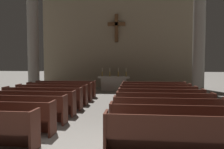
{
  "coord_description": "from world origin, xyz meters",
  "views": [
    {
      "loc": [
        1.43,
        -4.6,
        2.03
      ],
      "look_at": [
        0.0,
        9.11,
        1.22
      ],
      "focal_mm": 34.5,
      "sensor_mm": 36.0,
      "label": 1
    }
  ],
  "objects_px": {
    "pew_left_row_4": "(31,103)",
    "pew_right_row_2": "(175,122)",
    "pew_left_row_3": "(15,109)",
    "candlestick_inner_left": "(110,74)",
    "pew_left_row_6": "(52,94)",
    "pew_right_row_1": "(185,136)",
    "pew_right_row_4": "(164,105)",
    "pew_left_row_5": "(42,98)",
    "candlestick_inner_right": "(118,74)",
    "pew_left_row_7": "(59,91)",
    "column_left_second": "(33,38)",
    "pew_right_row_5": "(161,100)",
    "pew_right_row_3": "(169,112)",
    "column_right_second": "(199,36)",
    "altar": "(114,83)",
    "pew_right_row_6": "(158,96)",
    "candlestick_outer_right": "(126,74)",
    "candlestick_outer_left": "(102,74)",
    "pew_right_row_8": "(154,90)",
    "pew_right_row_7": "(156,93)",
    "pew_left_row_8": "(66,89)"
  },
  "relations": [
    {
      "from": "pew_left_row_4",
      "to": "column_left_second",
      "type": "xyz_separation_m",
      "value": [
        -2.98,
        6.42,
        3.15
      ]
    },
    {
      "from": "column_right_second",
      "to": "altar",
      "type": "distance_m",
      "value": 6.36
    },
    {
      "from": "pew_left_row_3",
      "to": "candlestick_inner_left",
      "type": "height_order",
      "value": "candlestick_inner_left"
    },
    {
      "from": "pew_left_row_3",
      "to": "candlestick_inner_left",
      "type": "bearing_deg",
      "value": 75.4
    },
    {
      "from": "pew_right_row_4",
      "to": "pew_right_row_8",
      "type": "xyz_separation_m",
      "value": [
        0.0,
        4.23,
        0.0
      ]
    },
    {
      "from": "pew_left_row_5",
      "to": "candlestick_inner_right",
      "type": "xyz_separation_m",
      "value": [
        2.79,
        6.31,
        0.72
      ]
    },
    {
      "from": "column_left_second",
      "to": "candlestick_outer_left",
      "type": "relative_size",
      "value": 12.61
    },
    {
      "from": "pew_right_row_2",
      "to": "column_right_second",
      "type": "height_order",
      "value": "column_right_second"
    },
    {
      "from": "pew_left_row_6",
      "to": "pew_left_row_7",
      "type": "distance_m",
      "value": 1.06
    },
    {
      "from": "candlestick_inner_left",
      "to": "candlestick_outer_left",
      "type": "bearing_deg",
      "value": 180.0
    },
    {
      "from": "pew_left_row_5",
      "to": "pew_right_row_4",
      "type": "height_order",
      "value": "same"
    },
    {
      "from": "pew_right_row_4",
      "to": "pew_left_row_7",
      "type": "bearing_deg",
      "value": 147.56
    },
    {
      "from": "pew_left_row_4",
      "to": "pew_right_row_6",
      "type": "relative_size",
      "value": 1.0
    },
    {
      "from": "pew_right_row_8",
      "to": "column_right_second",
      "type": "distance_m",
      "value": 4.86
    },
    {
      "from": "pew_left_row_7",
      "to": "candlestick_inner_left",
      "type": "relative_size",
      "value": 5.81
    },
    {
      "from": "pew_right_row_5",
      "to": "altar",
      "type": "height_order",
      "value": "altar"
    },
    {
      "from": "pew_left_row_7",
      "to": "pew_right_row_5",
      "type": "bearing_deg",
      "value": -22.96
    },
    {
      "from": "altar",
      "to": "candlestick_outer_left",
      "type": "relative_size",
      "value": 3.74
    },
    {
      "from": "pew_left_row_7",
      "to": "pew_right_row_3",
      "type": "xyz_separation_m",
      "value": [
        4.99,
        -4.23,
        0.0
      ]
    },
    {
      "from": "pew_left_row_7",
      "to": "pew_right_row_2",
      "type": "bearing_deg",
      "value": -46.65
    },
    {
      "from": "pew_right_row_6",
      "to": "altar",
      "type": "distance_m",
      "value": 5.82
    },
    {
      "from": "pew_left_row_4",
      "to": "candlestick_outer_right",
      "type": "relative_size",
      "value": 5.81
    },
    {
      "from": "candlestick_outer_left",
      "to": "pew_right_row_3",
      "type": "bearing_deg",
      "value": -68.35
    },
    {
      "from": "pew_left_row_6",
      "to": "pew_right_row_1",
      "type": "relative_size",
      "value": 1.0
    },
    {
      "from": "candlestick_inner_left",
      "to": "candlestick_inner_right",
      "type": "height_order",
      "value": "same"
    },
    {
      "from": "pew_left_row_3",
      "to": "pew_left_row_6",
      "type": "bearing_deg",
      "value": 90.0
    },
    {
      "from": "pew_right_row_1",
      "to": "column_right_second",
      "type": "distance_m",
      "value": 10.52
    },
    {
      "from": "pew_left_row_3",
      "to": "pew_right_row_6",
      "type": "height_order",
      "value": "same"
    },
    {
      "from": "pew_left_row_4",
      "to": "altar",
      "type": "bearing_deg",
      "value": 71.3
    },
    {
      "from": "candlestick_outer_right",
      "to": "pew_left_row_4",
      "type": "bearing_deg",
      "value": -114.41
    },
    {
      "from": "column_left_second",
      "to": "candlestick_inner_right",
      "type": "height_order",
      "value": "column_left_second"
    },
    {
      "from": "pew_right_row_5",
      "to": "pew_left_row_4",
      "type": "bearing_deg",
      "value": -168.04
    },
    {
      "from": "pew_left_row_3",
      "to": "pew_right_row_6",
      "type": "xyz_separation_m",
      "value": [
        4.99,
        3.17,
        0.0
      ]
    },
    {
      "from": "pew_left_row_3",
      "to": "pew_right_row_1",
      "type": "height_order",
      "value": "same"
    },
    {
      "from": "altar",
      "to": "candlestick_inner_right",
      "type": "xyz_separation_m",
      "value": [
        0.3,
        -0.0,
        0.66
      ]
    },
    {
      "from": "pew_left_row_4",
      "to": "pew_right_row_2",
      "type": "bearing_deg",
      "value": -22.96
    },
    {
      "from": "pew_right_row_4",
      "to": "pew_right_row_2",
      "type": "bearing_deg",
      "value": -90.0
    },
    {
      "from": "pew_right_row_2",
      "to": "column_left_second",
      "type": "height_order",
      "value": "column_left_second"
    },
    {
      "from": "pew_right_row_6",
      "to": "candlestick_outer_right",
      "type": "height_order",
      "value": "candlestick_outer_right"
    },
    {
      "from": "pew_right_row_3",
      "to": "column_right_second",
      "type": "bearing_deg",
      "value": 68.29
    },
    {
      "from": "pew_left_row_6",
      "to": "pew_right_row_4",
      "type": "height_order",
      "value": "same"
    },
    {
      "from": "pew_right_row_1",
      "to": "candlestick_inner_left",
      "type": "bearing_deg",
      "value": 104.85
    },
    {
      "from": "pew_left_row_3",
      "to": "pew_left_row_5",
      "type": "distance_m",
      "value": 2.11
    },
    {
      "from": "pew_left_row_5",
      "to": "pew_right_row_6",
      "type": "relative_size",
      "value": 1.0
    },
    {
      "from": "pew_right_row_7",
      "to": "altar",
      "type": "xyz_separation_m",
      "value": [
        -2.49,
        4.2,
        0.06
      ]
    },
    {
      "from": "altar",
      "to": "candlestick_outer_right",
      "type": "xyz_separation_m",
      "value": [
        0.85,
        -0.0,
        0.66
      ]
    },
    {
      "from": "pew_left_row_7",
      "to": "pew_right_row_1",
      "type": "relative_size",
      "value": 1.0
    },
    {
      "from": "pew_right_row_1",
      "to": "pew_right_row_5",
      "type": "bearing_deg",
      "value": 90.0
    },
    {
      "from": "pew_left_row_3",
      "to": "pew_left_row_7",
      "type": "distance_m",
      "value": 4.23
    },
    {
      "from": "pew_left_row_8",
      "to": "pew_right_row_3",
      "type": "distance_m",
      "value": 7.27
    }
  ]
}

